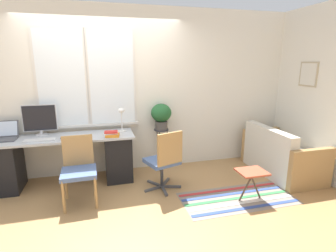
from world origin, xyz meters
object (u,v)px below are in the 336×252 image
object	(u,v)px
couch_loveseat	(280,157)
keyboard	(40,140)
mouse	(61,138)
folding_stool	(252,174)
book_stack	(112,134)
laptop	(4,136)
office_chair_swivel	(164,160)
desk_chair_wooden	(79,168)
potted_plant	(161,115)
plant_stand	(161,135)
desk_lamp	(121,115)
monitor	(40,120)

from	to	relation	value
couch_loveseat	keyboard	bearing A→B (deg)	84.23
mouse	folding_stool	world-z (taller)	mouse
keyboard	mouse	xyz separation A→B (m)	(0.29, -0.00, 0.01)
book_stack	folding_stool	bearing A→B (deg)	-29.17
laptop	office_chair_swivel	distance (m)	2.33
desk_chair_wooden	potted_plant	size ratio (longest dim) A/B	2.02
mouse	office_chair_swivel	xyz separation A→B (m)	(1.41, -0.45, -0.30)
plant_stand	potted_plant	world-z (taller)	potted_plant
potted_plant	desk_lamp	bearing A→B (deg)	-171.31
office_chair_swivel	potted_plant	bearing A→B (deg)	-118.69
mouse	plant_stand	xyz separation A→B (m)	(1.55, 0.31, -0.15)
office_chair_swivel	mouse	bearing A→B (deg)	-36.01
desk_lamp	folding_stool	world-z (taller)	desk_lamp
mouse	plant_stand	distance (m)	1.59
mouse	desk_lamp	world-z (taller)	desk_lamp
folding_stool	desk_lamp	bearing A→B (deg)	141.95
office_chair_swivel	desk_chair_wooden	bearing A→B (deg)	-17.15
couch_loveseat	folding_stool	bearing A→B (deg)	124.61
keyboard	potted_plant	bearing A→B (deg)	9.61
office_chair_swivel	plant_stand	size ratio (longest dim) A/B	1.25
mouse	desk_chair_wooden	bearing A→B (deg)	-62.76
mouse	folding_stool	bearing A→B (deg)	-22.67
mouse	office_chair_swivel	world-z (taller)	office_chair_swivel
book_stack	couch_loveseat	size ratio (longest dim) A/B	0.17
laptop	book_stack	world-z (taller)	laptop
monitor	potted_plant	size ratio (longest dim) A/B	1.10
desk_chair_wooden	couch_loveseat	distance (m)	3.19
monitor	office_chair_swivel	size ratio (longest dim) A/B	0.53
keyboard	couch_loveseat	distance (m)	3.76
mouse	monitor	bearing A→B (deg)	135.78
desk_lamp	office_chair_swivel	world-z (taller)	desk_lamp
desk_chair_wooden	couch_loveseat	size ratio (longest dim) A/B	0.65
couch_loveseat	desk_lamp	bearing A→B (deg)	77.05
laptop	mouse	world-z (taller)	laptop
desk_chair_wooden	potted_plant	distance (m)	1.60
laptop	plant_stand	bearing A→B (deg)	2.60
monitor	keyboard	distance (m)	0.39
keyboard	office_chair_swivel	distance (m)	1.78
monitor	desk_lamp	distance (m)	1.20
couch_loveseat	plant_stand	bearing A→B (deg)	69.88
desk_chair_wooden	plant_stand	distance (m)	1.53
couch_loveseat	book_stack	bearing A→B (deg)	83.18
plant_stand	potted_plant	size ratio (longest dim) A/B	1.65
book_stack	monitor	bearing A→B (deg)	160.81
office_chair_swivel	folding_stool	xyz separation A→B (m)	(1.06, -0.58, -0.09)
monitor	folding_stool	xyz separation A→B (m)	(2.79, -1.34, -0.62)
desk_chair_wooden	plant_stand	world-z (taller)	desk_chair_wooden
monitor	plant_stand	world-z (taller)	monitor
couch_loveseat	potted_plant	bearing A→B (deg)	69.88
laptop	plant_stand	distance (m)	2.36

